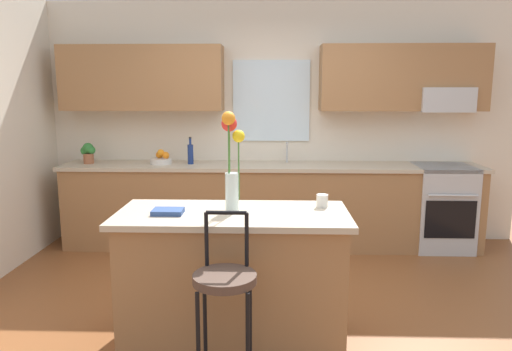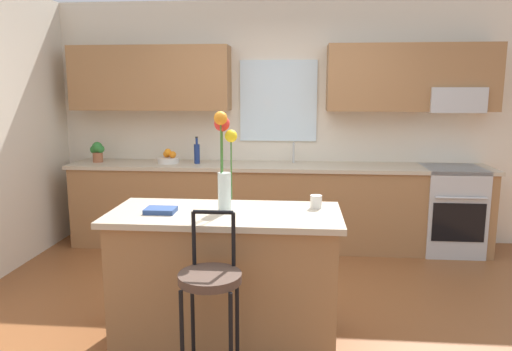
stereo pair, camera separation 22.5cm
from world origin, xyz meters
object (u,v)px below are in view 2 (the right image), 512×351
mug_ceramic (316,202)px  bottle_olive_oil (197,153)px  bar_stool_near (210,286)px  fruit_bowl_oranges (168,158)px  cookbook (161,210)px  oven_range (450,210)px  flower_vase (224,157)px  potted_plant_small (97,151)px  kitchen_island (226,276)px

mug_ceramic → bottle_olive_oil: 2.31m
bar_stool_near → fruit_bowl_oranges: (-0.96, 2.67, 0.34)m
bar_stool_near → cookbook: 0.73m
cookbook → fruit_bowl_oranges: 2.23m
oven_range → flower_vase: flower_vase is taller
bar_stool_near → mug_ceramic: bearing=49.9°
cookbook → potted_plant_small: potted_plant_small is taller
flower_vase → potted_plant_small: (-1.76, 2.06, -0.24)m
kitchen_island → cookbook: (-0.42, -0.06, 0.47)m
mug_ceramic → fruit_bowl_oranges: 2.50m
oven_range → bar_stool_near: bearing=-128.6°
cookbook → fruit_bowl_oranges: size_ratio=0.83×
flower_vase → mug_ceramic: bearing=11.1°
bottle_olive_oil → fruit_bowl_oranges: bearing=179.2°
potted_plant_small → mug_ceramic: bearing=-39.2°
cookbook → kitchen_island: bearing=8.2°
oven_range → kitchen_island: bearing=-135.5°
flower_vase → cookbook: bearing=-166.8°
kitchen_island → bar_stool_near: (-0.00, -0.57, 0.17)m
bar_stool_near → flower_vase: (-0.01, 0.60, 0.65)m
cookbook → bottle_olive_oil: size_ratio=0.67×
oven_range → kitchen_island: 2.96m
flower_vase → cookbook: 0.55m
kitchen_island → mug_ceramic: size_ratio=17.24×
mug_ceramic → potted_plant_small: bearing=140.8°
kitchen_island → bottle_olive_oil: size_ratio=5.22×
flower_vase → bottle_olive_oil: size_ratio=2.25×
mug_ceramic → bottle_olive_oil: size_ratio=0.30×
bottle_olive_oil → potted_plant_small: bottle_olive_oil is taller
flower_vase → cookbook: (-0.42, -0.10, -0.35)m
kitchen_island → potted_plant_small: 2.81m
bottle_olive_oil → bar_stool_near: bearing=-76.7°
cookbook → bottle_olive_oil: bearing=95.6°
flower_vase → bottle_olive_oil: 2.17m
cookbook → potted_plant_small: (-1.35, 2.16, 0.11)m
bar_stool_near → bottle_olive_oil: size_ratio=3.51×
potted_plant_small → bar_stool_near: bearing=-56.5°
bar_stool_near → cookbook: bearing=129.8°
flower_vase → mug_ceramic: (0.62, 0.12, -0.32)m
cookbook → fruit_bowl_oranges: (-0.54, 2.17, 0.04)m
bar_stool_near → fruit_bowl_oranges: bearing=109.7°
fruit_bowl_oranges → mug_ceramic: bearing=-51.2°
bar_stool_near → mug_ceramic: 1.00m
bar_stool_near → bottle_olive_oil: (-0.63, 2.67, 0.40)m
kitchen_island → cookbook: 0.64m
potted_plant_small → fruit_bowl_oranges: bearing=0.3°
bar_stool_near → oven_range: bearing=51.4°
potted_plant_small → flower_vase: bearing=-49.5°
kitchen_island → flower_vase: 0.83m
kitchen_island → flower_vase: size_ratio=2.32×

